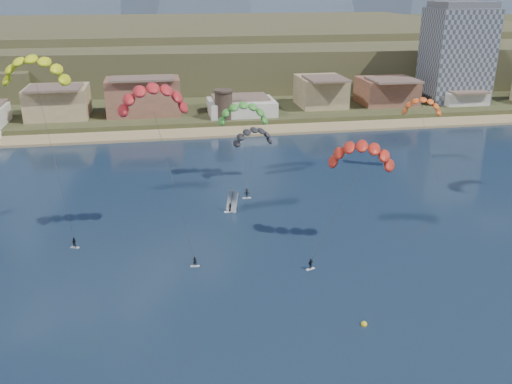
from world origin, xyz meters
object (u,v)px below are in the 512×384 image
Objects in this scene: apartment_tower at (457,53)px; watchtower at (224,104)px; kitesurfer_yellow at (34,66)px; kitesurfer_orange at (362,150)px; buoy at (364,324)px; windsurfer at (231,205)px; kitesurfer_red at (153,94)px; kitesurfer_green at (243,110)px.

apartment_tower reaches higher than watchtower.
apartment_tower is 1.05× the size of kitesurfer_yellow.
kitesurfer_orange reaches higher than buoy.
windsurfer is (-86.75, -79.54, -16.54)m from apartment_tower.
windsurfer is at bearing 106.45° from buoy.
kitesurfer_orange is 25.12× the size of buoy.
buoy is (24.15, -29.28, -23.95)m from kitesurfer_red.
buoy is (6.29, -56.31, -14.85)m from kitesurfer_green.
buoy is (-6.80, -22.28, -15.58)m from kitesurfer_orange.
kitesurfer_red reaches higher than kitesurfer_orange.
windsurfer is (-18.20, 16.33, -14.44)m from kitesurfer_orange.
watchtower is 104.44m from buoy.
kitesurfer_orange reaches higher than kitesurfer_green.
kitesurfer_orange is (11.45, -81.87, 9.34)m from watchtower.
kitesurfer_orange is 28.40m from windsurfer.
kitesurfer_red is (-19.50, -74.87, 17.72)m from watchtower.
kitesurfer_green is (36.44, 16.22, -12.17)m from kitesurfer_yellow.
kitesurfer_green is (17.86, 27.04, -9.11)m from kitesurfer_red.
apartment_tower is at bearing 57.47° from buoy.
kitesurfer_yellow is (-118.08, -78.06, 9.33)m from apartment_tower.
apartment_tower is 141.24m from buoy.
buoy is at bearing -83.62° from kitesurfer_green.
kitesurfer_green is 24.00× the size of buoy.
kitesurfer_yellow reaches higher than windsurfer.
kitesurfer_green is (-13.09, 34.03, -0.73)m from kitesurfer_orange.
windsurfer is (-6.75, -65.54, -5.09)m from watchtower.
kitesurfer_green is at bearing 111.04° from kitesurfer_orange.
kitesurfer_yellow is 38.60× the size of buoy.
apartment_tower reaches higher than kitesurfer_yellow.
kitesurfer_orange reaches higher than windsurfer.
kitesurfer_yellow is (-38.08, -64.06, 20.78)m from watchtower.
kitesurfer_red is 1.44× the size of kitesurfer_green.
kitesurfer_yellow reaches higher than kitesurfer_orange.
windsurfer is at bearing -95.88° from watchtower.
kitesurfer_orange is 36.47m from kitesurfer_green.
kitesurfer_green is 58.58m from buoy.
kitesurfer_green reaches higher than buoy.
kitesurfer_yellow is at bearing -120.73° from watchtower.
kitesurfer_yellow is at bearing 160.22° from kitesurfer_orange.
watchtower is 0.31× the size of kitesurfer_red.
kitesurfer_orange is 1.05× the size of kitesurfer_green.
buoy is at bearing -122.53° from apartment_tower.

